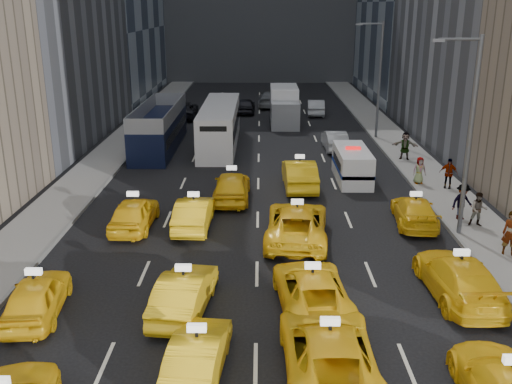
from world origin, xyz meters
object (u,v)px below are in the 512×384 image
Objects in this scene: nypd_van at (352,165)px; city_bus at (220,126)px; double_decker at (159,127)px; pedestrian_0 at (511,233)px; box_truck at (284,106)px.

nypd_van is 12.36m from city_bus.
city_bus is at bearing 137.55° from nypd_van.
city_bus reaches higher than nypd_van.
nypd_van is 15.22m from double_decker.
nypd_van is at bearing 130.36° from pedestrian_0.
pedestrian_0 is at bearing -54.00° from city_bus.
box_truck is at bearing 47.63° from double_decker.
box_truck is at bearing 60.55° from city_bus.
city_bus is at bearing -120.80° from box_truck.
nypd_van is at bearing -78.28° from box_truck.
nypd_van reaches higher than pedestrian_0.
box_truck is at bearing 104.61° from nypd_van.
box_truck is (9.54, 9.41, -0.04)m from double_decker.
double_decker is 4.47m from city_bus.
double_decker reaches higher than pedestrian_0.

